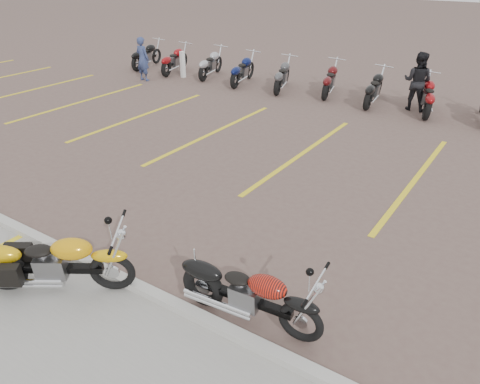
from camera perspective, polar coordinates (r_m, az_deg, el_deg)
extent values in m
plane|color=brown|center=(8.48, -4.70, -3.84)|extent=(100.00, 100.00, 0.00)
cube|color=#ADAAA3|center=(7.27, -14.60, -10.06)|extent=(60.00, 0.18, 0.12)
torus|color=black|center=(6.96, -15.17, -9.33)|extent=(0.61, 0.45, 0.65)
torus|color=black|center=(7.53, -26.73, -8.53)|extent=(0.67, 0.52, 0.69)
cube|color=black|center=(7.17, -21.27, -8.57)|extent=(1.16, 0.81, 0.10)
cube|color=slate|center=(7.16, -21.72, -8.15)|extent=(0.52, 0.48, 0.34)
ellipsoid|color=orange|center=(6.88, -19.59, -6.26)|extent=(0.66, 0.58, 0.30)
ellipsoid|color=black|center=(7.07, -23.06, -6.35)|extent=(0.47, 0.43, 0.12)
torus|color=black|center=(6.01, 7.47, -15.49)|extent=(0.60, 0.15, 0.60)
torus|color=black|center=(6.51, -4.40, -11.45)|extent=(0.64, 0.21, 0.63)
cube|color=black|center=(6.19, 1.25, -13.07)|extent=(1.20, 0.21, 0.09)
cube|color=slate|center=(6.17, 0.87, -12.55)|extent=(0.41, 0.31, 0.31)
ellipsoid|color=black|center=(5.90, 3.54, -11.37)|extent=(0.55, 0.34, 0.28)
ellipsoid|color=black|center=(6.07, -0.12, -10.46)|extent=(0.38, 0.27, 0.11)
imported|color=navy|center=(18.72, -11.79, 15.60)|extent=(0.61, 0.41, 1.62)
imported|color=black|center=(15.59, 20.81, 12.50)|extent=(0.89, 0.71, 1.76)
cube|color=silver|center=(19.02, -7.00, 15.17)|extent=(0.18, 0.18, 1.00)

